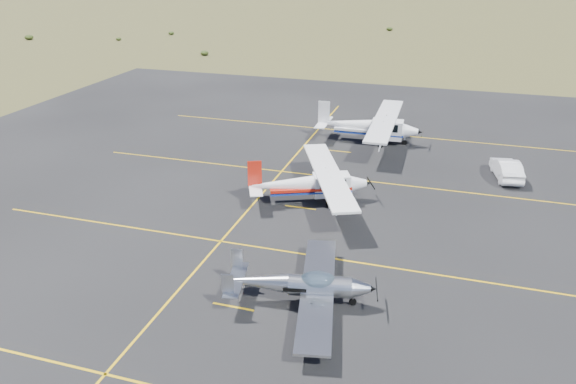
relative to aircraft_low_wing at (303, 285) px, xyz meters
The scene contains 6 objects.
ground 2.43m from the aircraft_low_wing, 87.40° to the left, with size 1600.00×1600.00×0.00m, color #383D1C.
apron 9.29m from the aircraft_low_wing, 89.37° to the left, with size 72.00×72.00×0.02m, color black.
aircraft_low_wing is the anchor object (origin of this frame).
aircraft_cessna 11.16m from the aircraft_low_wing, 103.37° to the left, with size 8.25×11.01×2.88m.
aircraft_plain 23.80m from the aircraft_low_wing, 92.50° to the left, with size 7.49×12.51×3.17m.
sedan 20.97m from the aircraft_low_wing, 63.00° to the left, with size 1.47×4.20×1.38m, color white.
Camera 1 is at (5.61, -22.94, 14.95)m, focal length 35.00 mm.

